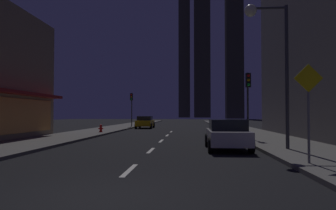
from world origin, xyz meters
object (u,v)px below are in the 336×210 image
Objects in this scene: street_lamp_right at (268,40)px; car_parked_far at (145,122)px; fire_hydrant_far_left at (101,128)px; traffic_light_far_left at (132,102)px; traffic_light_near_right at (248,91)px; car_parked_near at (227,134)px; pedestrian_crossing_sign at (309,104)px.

car_parked_far is at bearing 111.18° from street_lamp_right.
fire_hydrant_far_left is at bearing -101.98° from car_parked_far.
traffic_light_far_left is (-1.90, 1.31, 2.45)m from car_parked_far.
street_lamp_right reaches higher than fire_hydrant_far_left.
car_parked_far is 1.01× the size of traffic_light_far_left.
car_parked_near is at bearing -110.81° from traffic_light_near_right.
pedestrian_crossing_sign is (11.50, -16.56, 1.56)m from fire_hydrant_far_left.
traffic_light_near_right is (9.10, -17.43, 2.45)m from car_parked_far.
car_parked_near is at bearing -50.65° from fire_hydrant_far_left.
car_parked_far is 1.01× the size of traffic_light_near_right.
traffic_light_far_left is at bearing 145.49° from car_parked_far.
traffic_light_near_right and traffic_light_far_left have the same top height.
fire_hydrant_far_left is 0.10× the size of street_lamp_right.
traffic_light_far_left is (0.40, 12.15, 2.74)m from fire_hydrant_far_left.
car_parked_near is 6.48× the size of fire_hydrant_far_left.
traffic_light_near_right reaches higher than fire_hydrant_far_left.
street_lamp_right is (8.98, -23.18, 4.33)m from car_parked_far.
car_parked_near is 0.64× the size of street_lamp_right.
traffic_light_near_right is at bearing 69.19° from car_parked_near.
street_lamp_right reaches higher than traffic_light_near_right.
traffic_light_far_left reaches higher than car_parked_far.
car_parked_near is at bearing 157.03° from street_lamp_right.
pedestrian_crossing_sign is at bearing -68.11° from car_parked_near.
fire_hydrant_far_left is at bearing -91.89° from traffic_light_far_left.
street_lamp_right is (10.88, -24.49, 1.87)m from traffic_light_far_left.
car_parked_far is 28.94m from pedestrian_crossing_sign.
traffic_light_far_left is 1.33× the size of pedestrian_crossing_sign.
car_parked_near is 1.01× the size of traffic_light_far_left.
traffic_light_near_right is 0.64× the size of street_lamp_right.
traffic_light_far_left is at bearing 88.11° from fire_hydrant_far_left.
traffic_light_far_left is 0.64× the size of street_lamp_right.
fire_hydrant_far_left is at bearing 149.99° from traffic_light_near_right.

